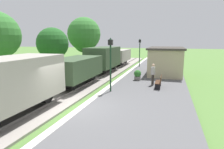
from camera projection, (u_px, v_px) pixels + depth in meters
ground_plane at (75, 111)px, 10.34m from camera, size 160.00×160.00×0.00m
platform_slab at (133, 115)px, 9.40m from camera, size 6.00×60.00×0.25m
platform_edge_stripe at (82, 107)px, 10.18m from camera, size 0.36×60.00×0.01m
track_ballast at (38, 105)px, 11.02m from camera, size 3.80×60.00×0.12m
rail_near at (48, 104)px, 10.79m from camera, size 0.07×60.00×0.14m
rail_far at (27, 102)px, 11.21m from camera, size 0.07×60.00×0.14m
freight_train at (90, 64)px, 18.02m from camera, size 2.50×26.00×2.72m
station_hut at (166, 61)px, 19.78m from camera, size 3.50×5.80×2.78m
bench_near_hut at (159, 82)px, 14.19m from camera, size 0.42×1.50×0.91m
bench_down_platform at (164, 64)px, 24.64m from camera, size 0.42×1.50×0.91m
person_waiting at (153, 74)px, 14.92m from camera, size 0.32×0.42×1.71m
potted_planter at (138, 75)px, 16.89m from camera, size 0.64×0.64×0.92m
lamp_post_near at (111, 55)px, 12.81m from camera, size 0.28×0.28×3.70m
lamp_post_far at (140, 48)px, 24.81m from camera, size 0.28×0.28×3.70m
tree_trackside_far at (53, 44)px, 21.91m from camera, size 3.64×3.64×5.20m
tree_field_left at (84, 34)px, 27.24m from camera, size 4.73×4.73×6.98m
tree_field_distant at (84, 42)px, 33.20m from camera, size 3.55×3.55×5.14m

